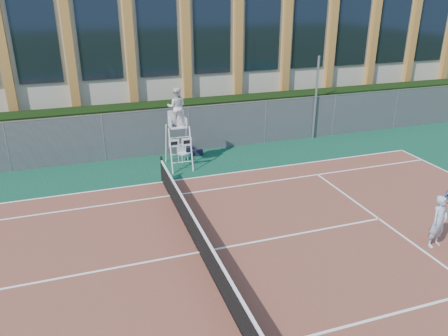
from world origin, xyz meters
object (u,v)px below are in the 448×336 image
object	(u,v)px
umpire_chair	(177,109)
tennis_player	(439,221)
plastic_chair	(182,151)
steel_pole	(316,98)

from	to	relation	value
umpire_chair	tennis_player	bearing A→B (deg)	-56.80
tennis_player	plastic_chair	bearing A→B (deg)	120.51
steel_pole	plastic_chair	bearing A→B (deg)	-171.36
steel_pole	umpire_chair	bearing A→B (deg)	-167.90
plastic_chair	tennis_player	xyz separation A→B (m)	(5.61, -9.53, 0.38)
steel_pole	tennis_player	distance (m)	10.88
umpire_chair	tennis_player	world-z (taller)	umpire_chair
plastic_chair	umpire_chair	bearing A→B (deg)	-117.93
plastic_chair	tennis_player	size ratio (longest dim) A/B	0.49
umpire_chair	plastic_chair	distance (m)	2.22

